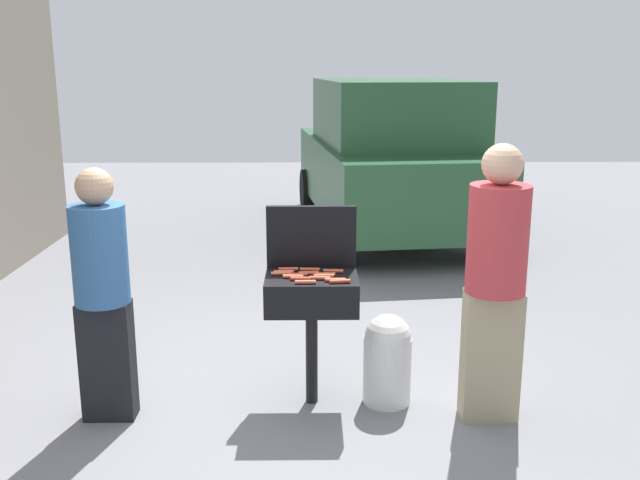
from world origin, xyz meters
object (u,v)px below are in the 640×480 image
hot_dog_8 (282,273)px  hot_dog_10 (335,280)px  hot_dog_1 (297,275)px  parked_minivan (390,157)px  hot_dog_3 (305,282)px  hot_dog_7 (309,273)px  bbq_grill (312,297)px  person_left (102,287)px  hot_dog_13 (284,272)px  hot_dog_9 (340,281)px  hot_dog_12 (320,278)px  hot_dog_4 (324,276)px  hot_dog_14 (333,271)px  propane_tank (387,357)px  hot_dog_6 (325,274)px  person_right (496,275)px  hot_dog_0 (300,279)px  hot_dog_11 (293,277)px  hot_dog_5 (288,269)px  hot_dog_2 (310,270)px

hot_dog_8 → hot_dog_10: size_ratio=1.00×
hot_dog_1 → parked_minivan: size_ratio=0.03×
hot_dog_3 → hot_dog_7: 0.20m
bbq_grill → hot_dog_10: bearing=-39.4°
person_left → parked_minivan: 5.66m
hot_dog_13 → hot_dog_9: bearing=-30.3°
hot_dog_3 → hot_dog_12: (0.09, 0.08, 0.00)m
hot_dog_4 → hot_dog_14: same height
hot_dog_7 → hot_dog_14: bearing=15.6°
hot_dog_8 → propane_tank: (0.70, -0.04, -0.57)m
hot_dog_3 → person_left: bearing=-178.6°
hot_dog_6 → person_left: (-1.38, -0.20, -0.02)m
hot_dog_3 → hot_dog_6: bearing=52.5°
person_right → hot_dog_10: bearing=8.0°
hot_dog_12 → person_right: person_right is taller
hot_dog_0 → hot_dog_14: size_ratio=1.00×
hot_dog_12 → person_left: (-1.35, -0.11, -0.02)m
hot_dog_0 → hot_dog_1: same height
propane_tank → person_left: 1.89m
hot_dog_10 → hot_dog_11: (-0.27, 0.08, 0.00)m
hot_dog_1 → person_right: size_ratio=0.07×
person_left → hot_dog_6: bearing=1.2°
hot_dog_1 → hot_dog_5: (-0.06, 0.13, 0.00)m
hot_dog_5 → hot_dog_8: same height
hot_dog_4 → hot_dog_10: same height
hot_dog_3 → parked_minivan: parked_minivan is taller
hot_dog_10 → propane_tank: hot_dog_10 is taller
propane_tank → parked_minivan: size_ratio=0.13×
hot_dog_5 → parked_minivan: 4.99m
hot_dog_1 → hot_dog_8: size_ratio=1.00×
hot_dog_12 → parked_minivan: size_ratio=0.03×
hot_dog_2 → person_right: size_ratio=0.07×
parked_minivan → hot_dog_4: bearing=72.6°
person_right → hot_dog_3: bearing=11.1°
bbq_grill → parked_minivan: size_ratio=0.19×
hot_dog_6 → hot_dog_13: bearing=168.4°
bbq_grill → hot_dog_14: (0.14, 0.07, 0.15)m
hot_dog_14 → hot_dog_2: bearing=166.5°
hot_dog_14 → person_left: person_left is taller
hot_dog_11 → hot_dog_14: (0.26, 0.12, 0.00)m
hot_dog_4 → hot_dog_8: 0.28m
hot_dog_1 → hot_dog_5: bearing=114.7°
hot_dog_1 → hot_dog_14: 0.25m
person_left → hot_dog_7: bearing=3.1°
hot_dog_0 → person_right: person_right is taller
hot_dog_3 → hot_dog_4: 0.18m
bbq_grill → hot_dog_3: size_ratio=6.78×
hot_dog_11 → person_left: (-1.18, -0.15, -0.02)m
hot_dog_14 → parked_minivan: parked_minivan is taller
person_right → hot_dog_14: bearing=-2.8°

